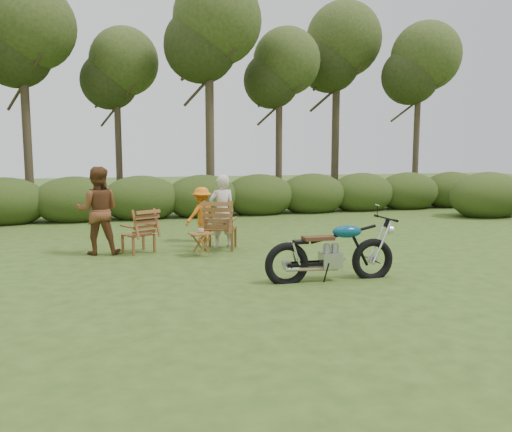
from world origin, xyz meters
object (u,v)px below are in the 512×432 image
object	(u,v)px
motorcycle	(330,280)
child	(202,241)
cup	(201,231)
adult_b	(99,254)
lawn_chair_right	(221,249)
side_table	(201,244)
lawn_chair_left	(139,253)
adult_a	(222,247)

from	to	relation	value
motorcycle	child	world-z (taller)	child
cup	adult_b	bearing A→B (deg)	157.10
lawn_chair_right	side_table	bearing A→B (deg)	71.77
motorcycle	cup	xyz separation A→B (m)	(-1.60, 2.63, 0.52)
side_table	cup	distance (m)	0.28
lawn_chair_left	cup	bearing A→B (deg)	122.00
adult_a	lawn_chair_left	bearing A→B (deg)	-4.26
adult_a	child	xyz separation A→B (m)	(-0.26, 0.92, 0.00)
motorcycle	lawn_chair_left	xyz separation A→B (m)	(-2.78, 3.35, 0.00)
lawn_chair_right	adult_a	distance (m)	0.18
lawn_chair_right	side_table	distance (m)	0.85
lawn_chair_left	cup	xyz separation A→B (m)	(1.18, -0.72, 0.52)
lawn_chair_right	cup	size ratio (longest dim) A/B	8.98
motorcycle	lawn_chair_left	world-z (taller)	motorcycle
side_table	adult_b	distance (m)	2.16
adult_a	adult_b	world-z (taller)	adult_b
lawn_chair_left	side_table	xyz separation A→B (m)	(1.18, -0.74, 0.23)
lawn_chair_right	adult_a	xyz separation A→B (m)	(0.08, 0.17, 0.00)
cup	child	bearing A→B (deg)	77.42
lawn_chair_left	side_table	size ratio (longest dim) A/B	1.97
lawn_chair_right	lawn_chair_left	bearing A→B (deg)	19.72
motorcycle	adult_a	xyz separation A→B (m)	(-0.97, 3.38, 0.00)
lawn_chair_right	lawn_chair_left	size ratio (longest dim) A/B	1.15
side_table	adult_b	size ratio (longest dim) A/B	0.26
adult_b	child	world-z (taller)	adult_b
adult_a	side_table	bearing A→B (deg)	45.60
motorcycle	child	distance (m)	4.47
adult_b	child	size ratio (longest dim) A/B	1.40
cup	adult_a	bearing A→B (deg)	49.92
lawn_chair_left	child	world-z (taller)	child
adult_a	child	world-z (taller)	adult_a
motorcycle	lawn_chair_right	distance (m)	3.37
lawn_chair_right	child	world-z (taller)	child
lawn_chair_right	cup	world-z (taller)	cup
cup	adult_b	world-z (taller)	adult_b
lawn_chair_right	side_table	size ratio (longest dim) A/B	2.27
side_table	adult_a	xyz separation A→B (m)	(0.63, 0.77, -0.23)
motorcycle	adult_b	world-z (taller)	adult_b
side_table	adult_b	xyz separation A→B (m)	(-1.97, 0.86, -0.23)
side_table	lawn_chair_left	bearing A→B (deg)	147.92
side_table	adult_b	bearing A→B (deg)	156.50
child	side_table	bearing A→B (deg)	56.75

